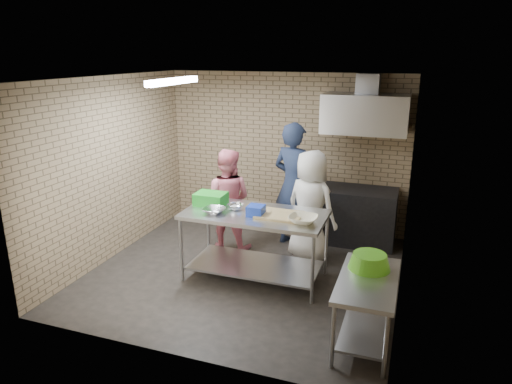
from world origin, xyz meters
TOP-DOWN VIEW (x-y plane):
  - floor at (0.00, 0.00)m, footprint 4.20×4.20m
  - ceiling at (0.00, 0.00)m, footprint 4.20×4.20m
  - back_wall at (0.00, 2.00)m, footprint 4.20×0.06m
  - front_wall at (0.00, -2.00)m, footprint 4.20×0.06m
  - left_wall at (-2.10, 0.00)m, footprint 0.06×4.00m
  - right_wall at (2.10, 0.00)m, footprint 0.06×4.00m
  - prep_table at (0.19, -0.09)m, footprint 1.91×0.95m
  - side_counter at (1.80, -1.10)m, footprint 0.60×1.20m
  - stove at (1.35, 1.65)m, footprint 1.20×0.70m
  - range_hood at (1.35, 1.70)m, footprint 1.30×0.60m
  - hood_duct at (1.35, 1.85)m, footprint 0.35×0.30m
  - wall_shelf at (1.65, 1.89)m, footprint 0.80×0.20m
  - fluorescent_fixture at (-1.00, 0.00)m, footprint 0.10×1.25m
  - green_crate at (-0.51, 0.03)m, footprint 0.42×0.32m
  - blue_tub at (0.24, -0.19)m, footprint 0.21×0.21m
  - cutting_board at (0.54, -0.11)m, footprint 0.58×0.44m
  - mixing_bowl_a at (-0.31, -0.29)m, footprint 0.31×0.31m
  - mixing_bowl_b at (-0.11, -0.04)m, footprint 0.24×0.24m
  - ceramic_bowl at (0.89, -0.24)m, footprint 0.38×0.38m
  - green_basin at (1.78, -0.85)m, footprint 0.46×0.46m
  - bottle_red at (1.40, 1.89)m, footprint 0.07×0.07m
  - bottle_green at (1.80, 1.89)m, footprint 0.06×0.06m
  - man_navy at (0.37, 1.21)m, footprint 0.85×0.72m
  - woman_pink at (-0.56, 0.72)m, footprint 0.84×0.68m
  - woman_white at (0.75, 0.77)m, footprint 0.95×0.79m

SIDE VIEW (x-z plane):
  - floor at x=0.00m, z-range 0.00..0.00m
  - side_counter at x=1.80m, z-range 0.00..0.75m
  - stove at x=1.35m, z-range 0.00..0.90m
  - prep_table at x=0.19m, z-range 0.00..0.95m
  - woman_pink at x=-0.56m, z-range 0.00..1.61m
  - green_basin at x=1.78m, z-range 0.75..0.92m
  - woman_white at x=0.75m, z-range 0.00..1.67m
  - cutting_board at x=0.54m, z-range 0.95..0.98m
  - mixing_bowl_b at x=-0.11m, z-range 0.95..1.02m
  - mixing_bowl_a at x=-0.31m, z-range 0.95..1.03m
  - ceramic_bowl at x=0.89m, z-range 0.95..1.04m
  - man_navy at x=0.37m, z-range 0.00..2.00m
  - blue_tub at x=0.24m, z-range 0.95..1.09m
  - green_crate at x=-0.51m, z-range 0.95..1.12m
  - back_wall at x=0.00m, z-range 0.00..2.70m
  - front_wall at x=0.00m, z-range 0.00..2.70m
  - left_wall at x=-2.10m, z-range 0.00..2.70m
  - right_wall at x=2.10m, z-range 0.00..2.70m
  - wall_shelf at x=1.65m, z-range 1.90..1.94m
  - bottle_green at x=1.80m, z-range 1.94..2.09m
  - bottle_red at x=1.40m, z-range 1.94..2.12m
  - range_hood at x=1.35m, z-range 1.80..2.40m
  - hood_duct at x=1.35m, z-range 2.40..2.70m
  - fluorescent_fixture at x=-1.00m, z-range 2.60..2.68m
  - ceiling at x=0.00m, z-range 2.70..2.70m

